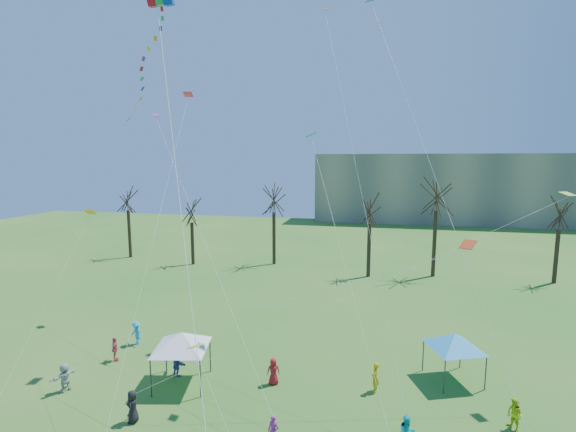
% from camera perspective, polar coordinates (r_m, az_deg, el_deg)
% --- Properties ---
extents(distant_building, '(60.00, 14.00, 15.00)m').
position_cam_1_polar(distant_building, '(96.50, 22.44, 3.68)').
color(distant_building, gray).
rests_on(distant_building, ground).
extents(bare_tree_row, '(68.99, 9.12, 12.26)m').
position_cam_1_polar(bare_tree_row, '(48.93, 9.00, 0.70)').
color(bare_tree_row, black).
rests_on(bare_tree_row, ground).
extents(big_box_kite, '(4.59, 6.36, 23.79)m').
position_cam_1_polar(big_box_kite, '(23.48, -18.98, 19.48)').
color(big_box_kite, red).
rests_on(big_box_kite, ground).
extents(canopy_tent_white, '(4.29, 4.29, 3.29)m').
position_cam_1_polar(canopy_tent_white, '(26.09, -14.95, -16.70)').
color(canopy_tent_white, '#3F3F44').
rests_on(canopy_tent_white, ground).
extents(canopy_tent_blue, '(3.76, 3.76, 3.01)m').
position_cam_1_polar(canopy_tent_blue, '(27.69, 22.58, -16.08)').
color(canopy_tent_blue, '#3F3F44').
rests_on(canopy_tent_blue, ground).
extents(festival_crowd, '(25.74, 13.33, 1.84)m').
position_cam_1_polar(festival_crowd, '(23.17, -6.55, -25.32)').
color(festival_crowd, red).
rests_on(festival_crowd, ground).
extents(small_kites_aloft, '(30.53, 19.34, 34.33)m').
position_cam_1_polar(small_kites_aloft, '(24.32, -0.20, 8.64)').
color(small_kites_aloft, '#FCA50D').
rests_on(small_kites_aloft, ground).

